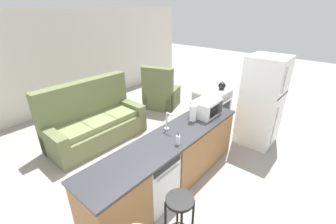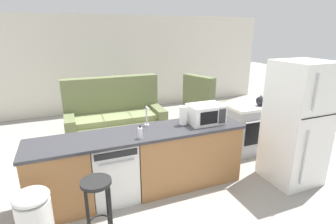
# 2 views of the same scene
# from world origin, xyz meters

# --- Properties ---
(ground_plane) EXTENTS (24.00, 24.00, 0.00)m
(ground_plane) POSITION_xyz_m (0.00, 0.00, 0.00)
(ground_plane) COLOR gray
(wall_back) EXTENTS (10.00, 0.06, 2.60)m
(wall_back) POSITION_xyz_m (0.30, 4.20, 1.30)
(wall_back) COLOR silver
(wall_back) RESTS_ON ground_plane
(kitchen_counter) EXTENTS (2.94, 0.66, 0.90)m
(kitchen_counter) POSITION_xyz_m (0.24, 0.00, 0.42)
(kitchen_counter) COLOR #9E6B3D
(kitchen_counter) RESTS_ON ground_plane
(dishwasher) EXTENTS (0.58, 0.61, 0.84)m
(dishwasher) POSITION_xyz_m (-0.25, -0.00, 0.42)
(dishwasher) COLOR white
(dishwasher) RESTS_ON ground_plane
(stove_range) EXTENTS (0.76, 0.68, 0.90)m
(stove_range) POSITION_xyz_m (2.35, 0.55, 0.45)
(stove_range) COLOR #A8AAB2
(stove_range) RESTS_ON ground_plane
(refrigerator) EXTENTS (0.72, 0.73, 1.82)m
(refrigerator) POSITION_xyz_m (2.35, -0.55, 0.91)
(refrigerator) COLOR white
(refrigerator) RESTS_ON ground_plane
(microwave) EXTENTS (0.50, 0.37, 0.28)m
(microwave) POSITION_xyz_m (1.14, -0.00, 1.04)
(microwave) COLOR white
(microwave) RESTS_ON kitchen_counter
(sink_faucet) EXTENTS (0.07, 0.18, 0.30)m
(sink_faucet) POSITION_xyz_m (0.29, 0.17, 1.03)
(sink_faucet) COLOR silver
(sink_faucet) RESTS_ON kitchen_counter
(paper_towel_roll) EXTENTS (0.14, 0.14, 0.28)m
(paper_towel_roll) POSITION_xyz_m (0.80, 0.04, 1.04)
(paper_towel_roll) COLOR #4C4C51
(paper_towel_roll) RESTS_ON kitchen_counter
(soap_bottle) EXTENTS (0.06, 0.06, 0.18)m
(soap_bottle) POSITION_xyz_m (0.08, -0.20, 0.97)
(soap_bottle) COLOR silver
(soap_bottle) RESTS_ON kitchen_counter
(kettle) EXTENTS (0.21, 0.17, 0.19)m
(kettle) POSITION_xyz_m (2.52, 0.42, 0.99)
(kettle) COLOR black
(kettle) RESTS_ON stove_range
(bar_stool) EXTENTS (0.32, 0.32, 0.74)m
(bar_stool) POSITION_xyz_m (-0.55, -0.72, 0.54)
(bar_stool) COLOR black
(bar_stool) RESTS_ON ground_plane
(trash_bin) EXTENTS (0.35, 0.35, 0.74)m
(trash_bin) POSITION_xyz_m (-1.16, -0.66, 0.38)
(trash_bin) COLOR white
(trash_bin) RESTS_ON ground_plane
(couch) EXTENTS (2.01, 0.92, 1.27)m
(couch) POSITION_xyz_m (0.19, 2.13, 0.39)
(couch) COLOR #667047
(couch) RESTS_ON ground_plane
(armchair) EXTENTS (1.03, 1.06, 1.20)m
(armchair) POSITION_xyz_m (2.36, 2.18, 0.35)
(armchair) COLOR #667047
(armchair) RESTS_ON ground_plane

